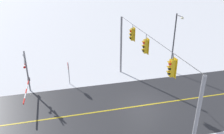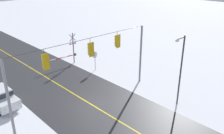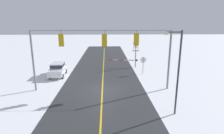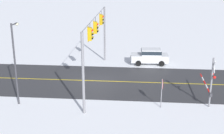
% 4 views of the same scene
% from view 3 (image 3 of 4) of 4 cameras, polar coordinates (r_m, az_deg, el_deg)
% --- Properties ---
extents(ground_plane, '(160.00, 160.00, 0.00)m').
position_cam_3_polar(ground_plane, '(19.88, -3.00, -6.90)').
color(ground_plane, white).
extents(road_asphalt, '(9.00, 80.00, 0.01)m').
position_cam_3_polar(road_asphalt, '(14.44, -3.43, -15.47)').
color(road_asphalt, '#303033').
rests_on(road_asphalt, ground).
extents(lane_centre_line, '(0.14, 72.00, 0.01)m').
position_cam_3_polar(lane_centre_line, '(14.43, -3.43, -15.45)').
color(lane_centre_line, gold).
rests_on(lane_centre_line, ground).
extents(signal_span, '(14.20, 0.47, 6.22)m').
position_cam_3_polar(signal_span, '(18.79, -3.29, 5.25)').
color(signal_span, gray).
rests_on(signal_span, ground).
extents(stop_sign, '(0.80, 0.09, 2.35)m').
position_cam_3_polar(stop_sign, '(25.47, 9.63, 1.66)').
color(stop_sign, gray).
rests_on(stop_sign, ground).
extents(railroad_crossing, '(4.83, 0.31, 4.00)m').
position_cam_3_polar(railroad_crossing, '(28.91, 6.46, 3.74)').
color(railroad_crossing, gray).
rests_on(railroad_crossing, ground).
extents(parked_car_white, '(1.97, 4.26, 1.74)m').
position_cam_3_polar(parked_car_white, '(25.37, -16.44, -0.54)').
color(parked_car_white, white).
rests_on(parked_car_white, ground).
extents(streetlamp_near, '(1.39, 0.28, 6.50)m').
position_cam_3_polar(streetlamp_near, '(14.38, 19.24, 0.42)').
color(streetlamp_near, '#38383D').
rests_on(streetlamp_near, ground).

